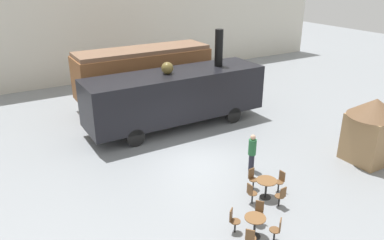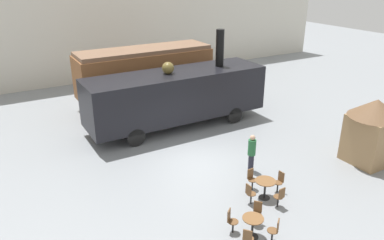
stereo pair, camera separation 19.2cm
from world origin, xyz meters
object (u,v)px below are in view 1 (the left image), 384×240
(cafe_table_near, at_px, (255,223))
(cafe_chair_0, at_px, (277,229))
(ticket_kiosk, at_px, (372,127))
(passenger_coach_wooden, at_px, (144,71))
(cafe_table_mid, at_px, (266,184))
(visitor_person, at_px, (252,151))
(steam_locomotive, at_px, (176,94))

(cafe_table_near, distance_m, cafe_chair_0, 0.73)
(ticket_kiosk, bearing_deg, cafe_table_near, -168.99)
(passenger_coach_wooden, bearing_deg, cafe_chair_0, -96.67)
(cafe_table_near, distance_m, cafe_table_mid, 2.41)
(passenger_coach_wooden, distance_m, cafe_chair_0, 14.36)
(cafe_table_mid, relative_size, cafe_chair_0, 0.91)
(passenger_coach_wooden, bearing_deg, cafe_table_near, -98.85)
(ticket_kiosk, bearing_deg, visitor_person, 159.29)
(visitor_person, bearing_deg, steam_locomotive, 93.78)
(cafe_table_mid, height_order, ticket_kiosk, ticket_kiosk)
(cafe_table_near, height_order, ticket_kiosk, ticket_kiosk)
(passenger_coach_wooden, bearing_deg, steam_locomotive, -87.92)
(cafe_table_near, bearing_deg, steam_locomotive, 76.66)
(visitor_person, bearing_deg, cafe_table_near, -127.49)
(passenger_coach_wooden, height_order, cafe_table_near, passenger_coach_wooden)
(cafe_chair_0, relative_size, visitor_person, 0.51)
(steam_locomotive, relative_size, cafe_table_near, 13.16)
(steam_locomotive, bearing_deg, ticket_kiosk, -55.28)
(cafe_chair_0, xyz_separation_m, visitor_person, (2.21, 4.03, 0.43))
(cafe_table_near, distance_m, visitor_person, 4.40)
(steam_locomotive, height_order, visitor_person, steam_locomotive)
(visitor_person, distance_m, ticket_kiosk, 5.57)
(steam_locomotive, xyz_separation_m, cafe_chair_0, (-1.80, -10.12, -1.35))
(steam_locomotive, bearing_deg, cafe_table_mid, -93.07)
(cafe_table_near, bearing_deg, passenger_coach_wooden, 81.15)
(cafe_table_near, relative_size, visitor_person, 0.44)
(ticket_kiosk, bearing_deg, cafe_chair_0, -164.23)
(steam_locomotive, xyz_separation_m, cafe_table_near, (-2.27, -9.56, -1.31))
(ticket_kiosk, bearing_deg, passenger_coach_wooden, 115.32)
(steam_locomotive, xyz_separation_m, visitor_person, (0.40, -6.08, -0.92))
(visitor_person, xyz_separation_m, ticket_kiosk, (5.17, -1.95, 0.74))
(cafe_table_near, bearing_deg, cafe_chair_0, -50.36)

